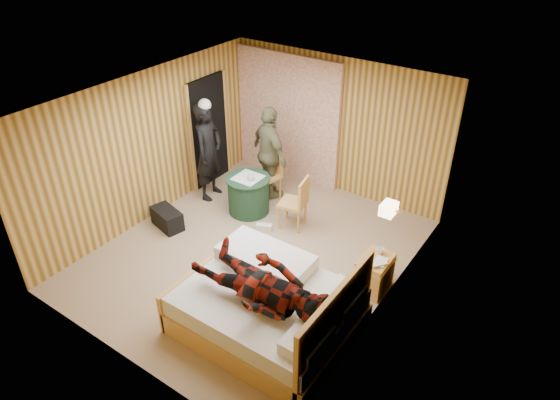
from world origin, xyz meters
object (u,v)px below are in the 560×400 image
Objects in this scene: nightstand at (374,273)px; chair_near at (297,200)px; round_table at (249,194)px; wall_lamp at (389,209)px; man_on_bed at (260,278)px; woman_standing at (208,152)px; duffel_bag at (167,219)px; bed at (270,308)px; chair_far at (270,171)px; man_at_table at (270,154)px.

nightstand is 1.86m from chair_near.
chair_near is at bearing 4.52° from round_table.
wall_lamp is 0.15× the size of man_on_bed.
woman_standing is (-3.61, 0.51, -0.40)m from wall_lamp.
bed is at bearing -3.21° from duffel_bag.
bed is 1.62m from nightstand.
round_table is 1.31× the size of duffel_bag.
chair_near is (0.94, -0.54, -0.01)m from chair_far.
chair_near is at bearing 158.93° from nightstand.
duffel_bag is at bearing -169.04° from wall_lamp.
woman_standing is at bearing 178.12° from round_table.
round_table is at bearing 68.84° from duffel_bag.
round_table is 0.43× the size of man_on_bed.
wall_lamp reaches higher than duffel_bag.
nightstand is 3.67m from woman_standing.
duffel_bag is at bearing -170.63° from nightstand.
duffel_bag is 0.33× the size of man_on_bed.
man_at_table is (0.89, 0.61, -0.03)m from woman_standing.
nightstand is at bearing -12.36° from round_table.
man_at_table is at bearing 132.26° from chair_far.
man_at_table is 3.48m from man_on_bed.
round_table is at bearing -97.46° from chair_near.
bed is (-0.80, -1.54, -0.97)m from wall_lamp.
bed is at bearing 97.56° from man_on_bed.
duffel_bag is 0.34× the size of man_at_table.
man_at_table reaches higher than chair_far.
woman_standing is at bearing -136.18° from chair_far.
duffel_bag is (-3.49, -0.58, -0.11)m from nightstand.
man_on_bed reaches higher than wall_lamp.
chair_far is 1.01× the size of chair_near.
nightstand is at bearing -13.18° from chair_far.
woman_standing is (-0.07, 1.19, 0.73)m from duffel_bag.
wall_lamp is 3.66m from woman_standing.
chair_near is 1.16m from man_at_table.
man_on_bed is (-0.77, -1.77, -0.29)m from wall_lamp.
chair_near is (-0.96, 2.09, 0.20)m from bed.
chair_near is (-1.76, 0.55, -0.77)m from wall_lamp.
chair_near is 0.53× the size of man_at_table.
woman_standing is (-1.85, -0.05, 0.36)m from chair_near.
wall_lamp is 2.92m from round_table.
chair_far is at bearing 158.01° from wall_lamp.
bed is at bearing -117.54° from wall_lamp.
woman_standing reaches higher than man_at_table.
chair_far is at bearing 125.75° from bed.
man_on_bed reaches higher than chair_far.
round_table is 1.44m from duffel_bag.
woman_standing is 1.08m from man_at_table.
man_at_table is (-2.67, 1.22, 0.59)m from nightstand.
chair_far reaches higher than nightstand.
wall_lamp is 3.01m from chair_far.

